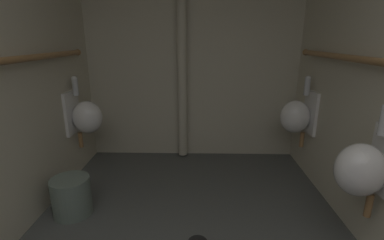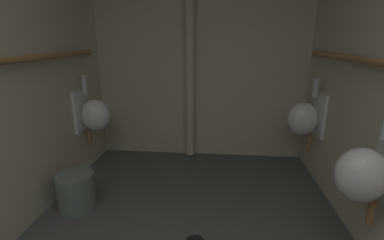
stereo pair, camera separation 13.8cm
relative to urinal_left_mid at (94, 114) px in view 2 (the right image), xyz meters
name	(u,v)px [view 2 (the right image)]	position (x,y,z in m)	size (l,w,h in m)	color
wall_back	(201,46)	(1.10, 0.61, 0.68)	(2.61, 0.06, 2.67)	beige
urinal_left_mid	(94,114)	(0.00, 0.00, 0.00)	(0.32, 0.30, 0.76)	white
urinal_right_mid	(365,174)	(2.19, -1.14, 0.00)	(0.32, 0.30, 0.76)	white
urinal_right_far	(305,118)	(2.19, 0.07, 0.00)	(0.32, 0.30, 0.76)	white
standpipe_back_wall	(190,47)	(0.98, 0.50, 0.68)	(0.11, 0.11, 2.62)	beige
waste_bin	(76,191)	(0.11, -0.72, -0.49)	(0.31, 0.31, 0.32)	slate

